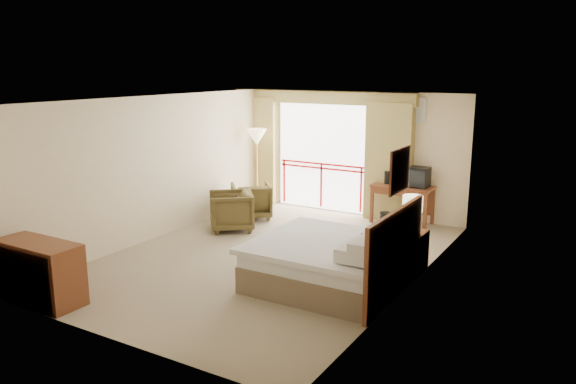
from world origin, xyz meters
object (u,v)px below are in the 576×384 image
Objects in this scene: nightstand at (409,252)px; side_table at (237,206)px; table_lamp at (413,204)px; floor_lamp at (257,140)px; tv at (418,177)px; bed at (333,261)px; desk at (404,193)px; armchair_near at (232,229)px; wastebasket at (385,220)px; armchair_far at (252,218)px; dresser at (39,272)px.

side_table is at bearing 169.03° from nightstand.
table_lamp is 0.31× the size of floor_lamp.
tv is at bearing 106.23° from table_lamp.
bed is 3.88m from desk.
side_table is 1.89m from floor_lamp.
table_lamp is 4.03m from armchair_near.
side_table is (-3.99, 0.82, -0.71)m from table_lamp.
armchair_near reaches higher than wastebasket.
bed is 4.14m from armchair_far.
desk is 7.13m from dresser.
dresser is (-0.04, -4.63, 0.04)m from side_table.
bed is 1.63× the size of dresser.
floor_lamp is 6.16m from dresser.
nightstand is 2.85m from tv.
armchair_far is at bearing 149.61° from armchair_near.
bed is at bearing -123.43° from nightstand.
nightstand is 4.28m from armchair_far.
armchair_near is at bearing -135.87° from tv.
armchair_far is 0.46× the size of floor_lamp.
tv is 0.35× the size of dresser.
dresser is at bearing -110.54° from desk.
tv reaches higher than armchair_far.
dresser reaches higher than nightstand.
dresser reaches higher than armchair_far.
wastebasket is 0.36× the size of armchair_far.
armchair_near is 0.58m from side_table.
armchair_near is 4.25m from dresser.
dresser is at bearing -90.50° from side_table.
table_lamp is at bearing -11.58° from side_table.
bed is 3.48m from armchair_near.
table_lamp is 2.91m from desk.
side_table is (-0.14, 0.40, 0.39)m from armchair_near.
desk is 1.49× the size of armchair_far.
nightstand is at bearing 119.49° from armchair_far.
table_lamp is 4.14m from side_table.
tv is at bearing 40.85° from wastebasket.
tv is at bearing 29.01° from side_table.
wastebasket is 0.23× the size of dresser.
armchair_far is at bearing -152.27° from desk.
armchair_far is (-4.02, 1.43, -0.33)m from nightstand.
nightstand is 5.51m from dresser.
side_table is (-2.93, -1.85, -0.24)m from desk.
tv is 1.08m from wastebasket.
table_lamp is 0.67× the size of armchair_far.
side_table is at bearing -142.18° from tv.
dresser is (-4.03, -3.81, -0.66)m from table_lamp.
armchair_near is (-3.09, -2.19, -1.02)m from tv.
nightstand is 2.57m from wastebasket.
floor_lamp is (-4.43, 2.28, 1.24)m from nightstand.
tv is at bearing 58.33° from dresser.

